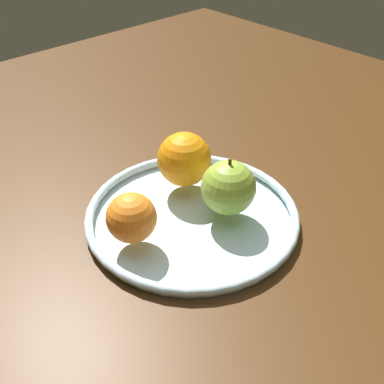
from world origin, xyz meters
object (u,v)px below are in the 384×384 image
apple (228,187)px  orange_front_left (184,159)px  fruit_bowl (192,215)px  orange_center (131,218)px

apple → orange_front_left: (-0.10, -8.75, 0.23)cm
fruit_bowl → orange_front_left: orange_front_left is taller
fruit_bowl → apple: (-3.59, 3.14, 4.53)cm
apple → orange_center: apple is taller
orange_front_left → fruit_bowl: bearing=56.6°
orange_front_left → orange_center: (12.83, 4.59, -0.72)cm
fruit_bowl → orange_center: 10.04cm
apple → orange_center: (12.73, -4.16, -0.50)cm
orange_front_left → orange_center: size_ratio=1.23×
apple → fruit_bowl: bearing=-41.2°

